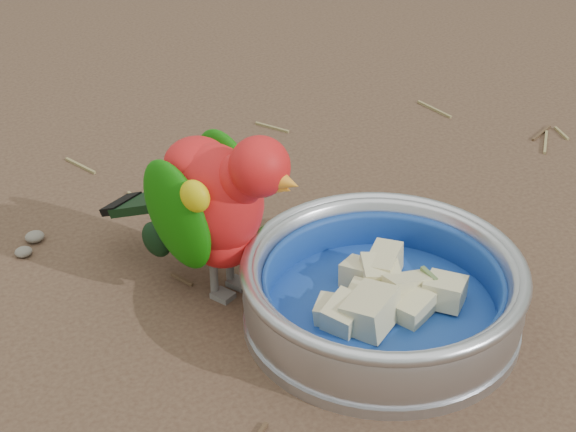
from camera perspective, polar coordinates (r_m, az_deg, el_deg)
name	(u,v)px	position (r m, az deg, el deg)	size (l,w,h in m)	color
ground	(437,341)	(0.75, 9.62, -7.99)	(60.00, 60.00, 0.00)	#4B3526
food_bowl	(381,315)	(0.76, 6.03, -6.36)	(0.23, 0.23, 0.02)	#B2B2BA
bowl_wall	(383,286)	(0.74, 6.15, -4.54)	(0.23, 0.23, 0.04)	#B2B2BA
fruit_wedges	(382,293)	(0.74, 6.12, -4.97)	(0.14, 0.14, 0.03)	beige
lory_parrot	(216,213)	(0.76, -4.68, 0.22)	(0.09, 0.19, 0.16)	red
ground_debris	(366,310)	(0.77, 5.09, -6.06)	(0.90, 0.80, 0.01)	olive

